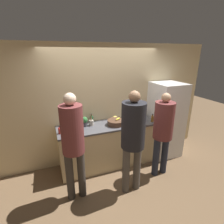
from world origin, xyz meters
TOP-DOWN VIEW (x-y plane):
  - ground_plane at (0.00, 0.00)m, footprint 14.00×14.00m
  - wall_back at (0.00, 0.71)m, footprint 5.20×0.06m
  - counter at (0.00, 0.38)m, footprint 2.13×0.69m
  - refrigerator at (1.44, 0.33)m, footprint 0.65×0.74m
  - person_left at (-0.85, -0.35)m, footprint 0.35×0.35m
  - person_center at (0.11, -0.53)m, footprint 0.40×0.40m
  - person_right at (0.87, -0.33)m, footprint 0.37×0.37m
  - fruit_bowl at (0.15, 0.30)m, footprint 0.36×0.36m
  - utensil_crock at (-0.34, 0.46)m, footprint 0.09×0.09m
  - bottle_green at (-0.30, 0.61)m, footprint 0.07×0.07m
  - bottle_amber at (0.96, 0.18)m, footprint 0.06×0.06m
  - bottle_red at (-1.00, 0.28)m, footprint 0.06×0.06m
  - cup_white at (0.66, 0.50)m, footprint 0.09×0.09m
  - cup_yellow at (0.22, 0.54)m, footprint 0.08×0.08m
  - potted_plant at (-0.49, 0.46)m, footprint 0.13×0.13m

SIDE VIEW (x-z plane):
  - ground_plane at x=0.00m, z-range 0.00..0.00m
  - counter at x=0.00m, z-range 0.00..0.96m
  - refrigerator at x=1.44m, z-range 0.00..1.76m
  - cup_yellow at x=0.22m, z-range 0.96..1.05m
  - cup_white at x=0.66m, z-range 0.96..1.06m
  - fruit_bowl at x=0.15m, z-range 0.94..1.08m
  - bottle_red at x=-1.00m, z-range 0.94..1.10m
  - utensil_crock at x=-0.34m, z-range 0.89..1.15m
  - bottle_amber at x=0.96m, z-range 0.94..1.11m
  - bottle_green at x=-0.30m, z-range 0.93..1.13m
  - person_right at x=0.87m, z-range 0.18..1.90m
  - potted_plant at x=-0.49m, z-range 0.96..1.17m
  - person_left at x=-0.85m, z-range 0.19..2.05m
  - person_center at x=0.11m, z-range 0.21..2.07m
  - wall_back at x=0.00m, z-range 0.00..2.60m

